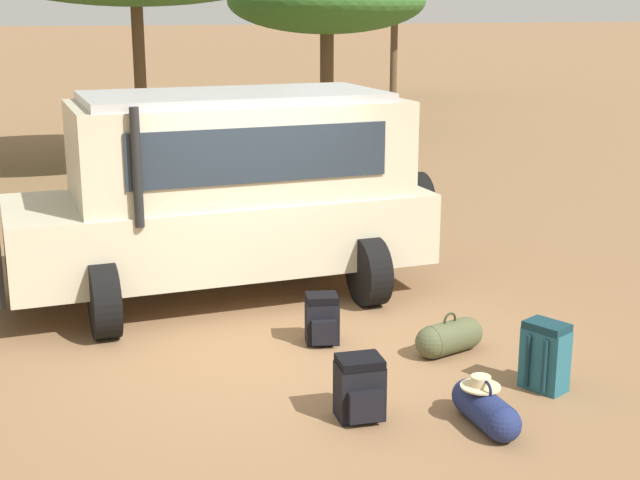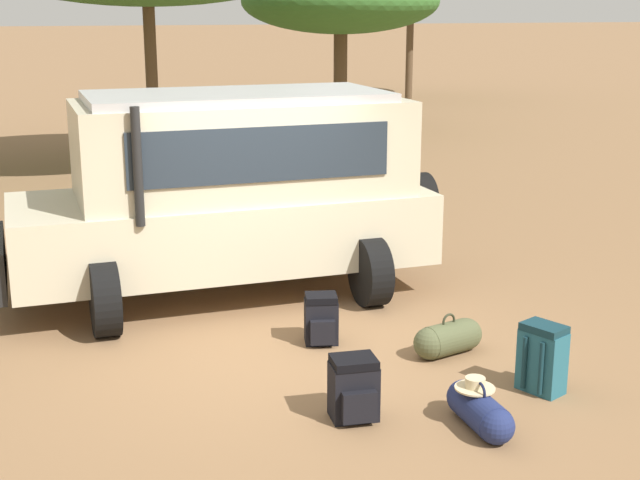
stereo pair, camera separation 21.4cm
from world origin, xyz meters
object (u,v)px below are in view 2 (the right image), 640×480
object	(u,v)px
safari_vehicle	(231,189)
acacia_tree_far_right	(341,2)
backpack_beside_front_wheel	(354,389)
backpack_near_rear_wheel	(321,320)
duffel_bag_soft_canvas	(448,338)
duffel_bag_low_black_case	(479,410)
backpack_cluster_center	(543,359)

from	to	relation	value
safari_vehicle	acacia_tree_far_right	world-z (taller)	acacia_tree_far_right
acacia_tree_far_right	backpack_beside_front_wheel	bearing A→B (deg)	-109.81
backpack_beside_front_wheel	backpack_near_rear_wheel	xyz separation A→B (m)	(0.31, 1.75, -0.01)
duffel_bag_soft_canvas	backpack_beside_front_wheel	bearing A→B (deg)	-143.63
duffel_bag_soft_canvas	acacia_tree_far_right	xyz separation A→B (m)	(4.87, 16.41, 3.35)
safari_vehicle	backpack_beside_front_wheel	distance (m)	3.84
acacia_tree_far_right	backpack_near_rear_wheel	bearing A→B (deg)	-110.84
duffel_bag_low_black_case	acacia_tree_far_right	bearing A→B (deg)	73.36
backpack_beside_front_wheel	acacia_tree_far_right	distance (m)	18.84
backpack_cluster_center	backpack_near_rear_wheel	distance (m)	2.34
duffel_bag_low_black_case	duffel_bag_soft_canvas	size ratio (longest dim) A/B	1.10
duffel_bag_low_black_case	backpack_beside_front_wheel	bearing A→B (deg)	151.31
backpack_cluster_center	backpack_beside_front_wheel	bearing A→B (deg)	179.04
backpack_cluster_center	duffel_bag_soft_canvas	size ratio (longest dim) A/B	0.81
backpack_cluster_center	duffel_bag_low_black_case	bearing A→B (deg)	-152.22
backpack_beside_front_wheel	duffel_bag_low_black_case	world-z (taller)	backpack_beside_front_wheel
backpack_beside_front_wheel	acacia_tree_far_right	size ratio (longest dim) A/B	0.10
duffel_bag_low_black_case	acacia_tree_far_right	world-z (taller)	acacia_tree_far_right
safari_vehicle	duffel_bag_soft_canvas	size ratio (longest dim) A/B	6.75
duffel_bag_low_black_case	duffel_bag_soft_canvas	distance (m)	1.63
backpack_cluster_center	acacia_tree_far_right	distance (m)	18.33
backpack_beside_front_wheel	duffel_bag_low_black_case	bearing A→B (deg)	-28.69
safari_vehicle	acacia_tree_far_right	size ratio (longest dim) A/B	0.96
backpack_cluster_center	duffel_bag_soft_canvas	distance (m)	1.16
backpack_cluster_center	backpack_near_rear_wheel	world-z (taller)	backpack_cluster_center
backpack_beside_front_wheel	acacia_tree_far_right	bearing A→B (deg)	70.19
duffel_bag_low_black_case	duffel_bag_soft_canvas	xyz separation A→B (m)	(0.49, 1.55, 0.01)
duffel_bag_low_black_case	acacia_tree_far_right	xyz separation A→B (m)	(5.37, 17.96, 3.36)
backpack_beside_front_wheel	backpack_cluster_center	world-z (taller)	backpack_cluster_center
safari_vehicle	backpack_beside_front_wheel	size ratio (longest dim) A/B	9.77
safari_vehicle	duffel_bag_low_black_case	world-z (taller)	safari_vehicle
backpack_cluster_center	safari_vehicle	bearing A→B (deg)	118.02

